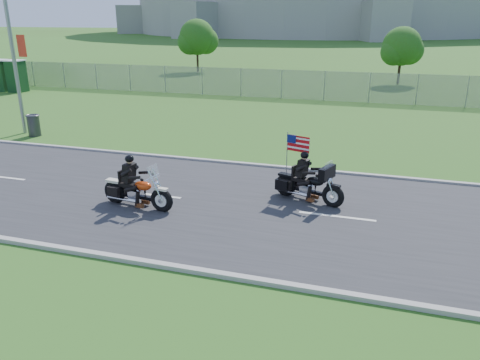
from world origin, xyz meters
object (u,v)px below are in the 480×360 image
(motorcycle_lead, at_px, (136,191))
(motorcycle_follow, at_px, (309,185))
(streetlight, at_px, (11,13))
(trash_can, at_px, (34,126))
(porta_toilet_a, at_px, (17,77))
(porta_toilet_b, at_px, (2,76))

(motorcycle_lead, height_order, motorcycle_follow, motorcycle_follow)
(streetlight, bearing_deg, motorcycle_lead, -35.58)
(streetlight, xyz_separation_m, trash_can, (0.87, -0.59, -5.14))
(motorcycle_follow, bearing_deg, streetlight, 179.42)
(motorcycle_lead, bearing_deg, trash_can, 151.25)
(streetlight, bearing_deg, porta_toilet_a, 132.91)
(streetlight, height_order, motorcycle_lead, streetlight)
(motorcycle_follow, bearing_deg, trash_can, -179.56)
(porta_toilet_b, xyz_separation_m, motorcycle_follow, (26.39, -16.00, -0.60))
(porta_toilet_b, bearing_deg, streetlight, -43.35)
(streetlight, relative_size, motorcycle_follow, 4.32)
(porta_toilet_a, bearing_deg, streetlight, -47.09)
(porta_toilet_a, distance_m, porta_toilet_b, 1.40)
(porta_toilet_b, distance_m, motorcycle_lead, 28.05)
(porta_toilet_a, distance_m, trash_can, 15.76)
(motorcycle_follow, relative_size, trash_can, 2.31)
(porta_toilet_b, relative_size, motorcycle_follow, 0.99)
(porta_toilet_b, bearing_deg, porta_toilet_a, 0.00)
(porta_toilet_a, bearing_deg, motorcycle_follow, -32.62)
(porta_toilet_b, bearing_deg, motorcycle_follow, -31.22)
(porta_toilet_b, xyz_separation_m, motorcycle_lead, (21.51, -18.00, -0.63))
(porta_toilet_a, bearing_deg, porta_toilet_b, 180.00)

